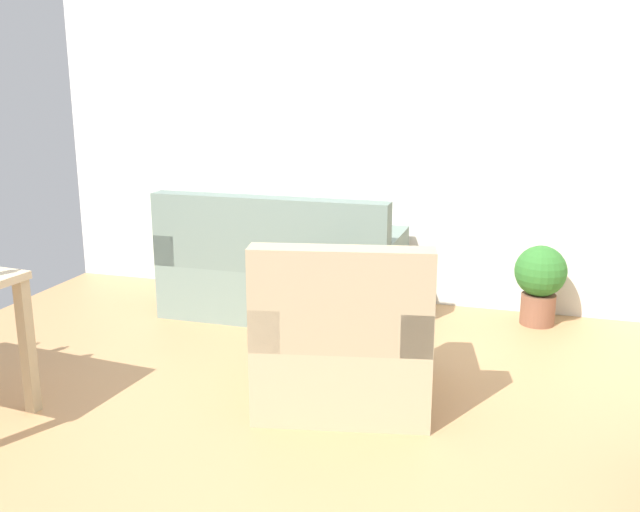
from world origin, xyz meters
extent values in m
cube|color=tan|center=(0.00, 0.00, -0.01)|extent=(5.20, 4.40, 0.02)
cube|color=silver|center=(0.00, 2.20, 1.35)|extent=(5.20, 0.10, 2.70)
cube|color=slate|center=(-0.52, 1.65, 0.20)|extent=(1.69, 0.84, 0.40)
cube|color=slate|center=(-0.52, 1.31, 0.66)|extent=(1.69, 0.16, 0.52)
cube|color=slate|center=(0.25, 1.65, 0.51)|extent=(0.16, 0.84, 0.22)
cube|color=slate|center=(-1.28, 1.65, 0.51)|extent=(0.16, 0.84, 0.22)
cube|color=tan|center=(-1.24, -0.29, 0.36)|extent=(0.07, 0.07, 0.72)
cylinder|color=brown|center=(1.29, 1.90, 0.11)|extent=(0.24, 0.24, 0.22)
sphere|color=#2D6B28|center=(1.29, 1.90, 0.39)|extent=(0.36, 0.36, 0.36)
cube|color=tan|center=(0.28, 0.37, 0.20)|extent=(1.05, 1.00, 0.40)
cube|color=tan|center=(0.35, 0.03, 0.66)|extent=(0.91, 0.33, 0.52)
cube|color=tan|center=(0.64, 0.44, 0.51)|extent=(0.32, 0.86, 0.22)
cube|color=tan|center=(-0.08, 0.29, 0.51)|extent=(0.32, 0.86, 0.22)
camera|label=1|loc=(1.21, -3.16, 1.71)|focal=40.13mm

